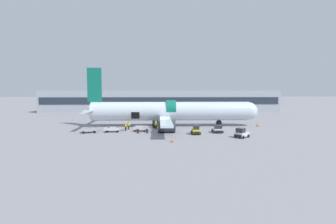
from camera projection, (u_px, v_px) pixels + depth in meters
The scene contains 19 objects.
ground_plane at pixel (162, 130), 51.27m from camera, with size 500.00×500.00×0.00m, color gray.
terminal_strip at pixel (160, 101), 95.75m from camera, with size 84.28×11.11×7.52m.
airplane at pixel (169, 112), 56.94m from camera, with size 38.48×33.02×12.60m.
baggage_tug_lead at pixel (241, 134), 43.40m from camera, with size 2.77×2.67×1.63m.
baggage_tug_mid at pixel (218, 129), 48.41m from camera, with size 2.03×2.45×1.47m.
baggage_tug_rear at pixel (196, 130), 46.69m from camera, with size 1.75×2.41×1.70m.
baggage_cart_loading at pixel (141, 129), 50.03m from camera, with size 3.58×2.33×0.98m.
baggage_cart_queued at pixel (113, 130), 49.20m from camera, with size 3.76×2.03×0.91m.
baggage_cart_empty at pixel (90, 130), 48.26m from camera, with size 3.74×2.40×0.96m.
ground_crew_loader_a at pixel (159, 129), 47.76m from camera, with size 0.44×0.58×1.65m.
ground_crew_loader_b at pixel (163, 126), 51.42m from camera, with size 0.50×0.59×1.70m.
ground_crew_driver at pixel (126, 126), 50.98m from camera, with size 0.48×0.58×1.66m.
ground_crew_supervisor at pixel (156, 125), 52.61m from camera, with size 0.55×0.55×1.73m.
ground_crew_helper at pixel (129, 125), 52.38m from camera, with size 0.56×0.37×1.63m.
ground_crew_marshal at pixel (160, 126), 50.69m from camera, with size 0.46×0.55×1.60m.
suitcase_on_tarmac_upright at pixel (138, 131), 47.63m from camera, with size 0.43×0.35×0.82m.
suitcase_on_tarmac_spare at pixel (147, 131), 47.86m from camera, with size 0.39×0.33×0.81m.
safety_cone_nose at pixel (258, 124), 57.07m from camera, with size 0.59×0.59×0.78m.
safety_cone_engine_left at pixel (172, 140), 39.71m from camera, with size 0.44×0.44×0.75m.
Camera 1 is at (-0.72, -50.79, 7.94)m, focal length 28.00 mm.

